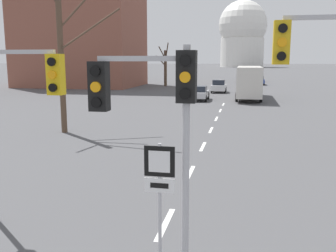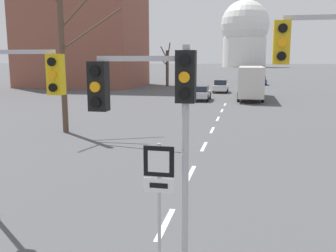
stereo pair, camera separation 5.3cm
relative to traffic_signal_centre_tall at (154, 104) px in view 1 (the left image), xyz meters
name	(u,v)px [view 1 (the left image)]	position (x,y,z in m)	size (l,w,h in m)	color
lane_stripe_1	(165,224)	(-0.23, 2.09, -3.39)	(0.16, 2.00, 0.01)	silver
lane_stripe_2	(190,173)	(-0.23, 6.59, -3.39)	(0.16, 2.00, 0.01)	silver
lane_stripe_3	(203,146)	(-0.23, 11.09, -3.39)	(0.16, 2.00, 0.01)	silver
lane_stripe_4	(211,130)	(-0.23, 15.59, -3.39)	(0.16, 2.00, 0.01)	silver
lane_stripe_5	(216,119)	(-0.23, 20.09, -3.39)	(0.16, 2.00, 0.01)	silver
lane_stripe_6	(220,111)	(-0.23, 24.59, -3.39)	(0.16, 2.00, 0.01)	silver
lane_stripe_7	(223,104)	(-0.23, 29.09, -3.39)	(0.16, 2.00, 0.01)	silver
traffic_signal_centre_tall	(154,104)	(0.00, 0.00, 0.00)	(2.07, 0.34, 4.49)	#B2B2B7
traffic_signal_near_left	(10,88)	(-3.93, 1.33, 0.13)	(2.26, 0.34, 4.65)	#B2B2B7
route_sign_post	(160,186)	(0.12, -0.08, -1.58)	(0.60, 0.08, 2.65)	#B2B2B7
sedan_near_left	(259,80)	(4.06, 58.96, -2.63)	(1.88, 3.84, 1.52)	navy
sedan_near_right	(219,86)	(-1.56, 42.27, -2.57)	(1.87, 3.80, 1.65)	silver
sedan_mid_centre	(199,93)	(-2.97, 32.19, -2.60)	(1.91, 4.29, 1.54)	#B7B7BC
sedan_far_left	(245,78)	(1.86, 65.66, -2.58)	(1.94, 4.57, 1.60)	black
sedan_far_right	(244,76)	(1.63, 73.96, -2.55)	(1.69, 4.50, 1.70)	#2D4C33
sedan_distant_centre	(257,77)	(4.18, 69.11, -2.58)	(1.95, 4.43, 1.55)	maroon
city_bus	(249,80)	(2.17, 34.97, -1.34)	(2.66, 10.80, 3.48)	beige
bare_tree_left_near	(165,66)	(-10.92, 52.85, -0.24)	(2.41, 2.11, 6.86)	brown
bare_tree_left_far	(63,44)	(-8.49, 13.22, 1.69)	(4.65, 3.17, 11.43)	brown
capitol_dome	(243,34)	(-0.23, 215.41, 15.27)	(27.12, 27.12, 38.31)	silver
apartment_block_left	(81,18)	(-24.12, 50.64, 7.40)	(18.00, 14.00, 21.59)	brown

